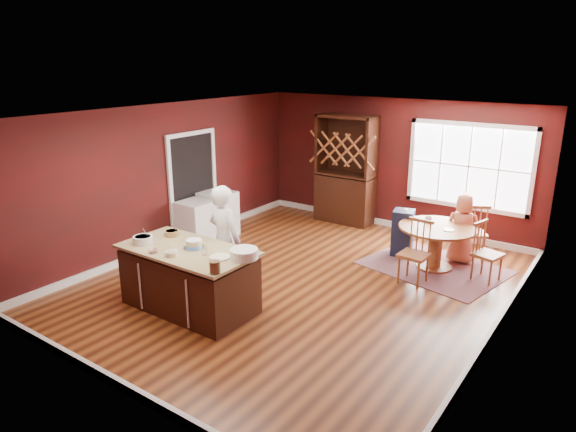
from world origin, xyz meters
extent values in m
plane|color=brown|center=(0.00, 0.00, 0.00)|extent=(7.00, 7.00, 0.00)
plane|color=white|center=(0.00, 0.00, 2.70)|extent=(7.00, 7.00, 0.00)
plane|color=black|center=(0.00, 3.50, 1.35)|extent=(6.00, 0.00, 6.00)
plane|color=black|center=(0.00, -3.50, 1.35)|extent=(6.00, 0.00, 6.00)
plane|color=black|center=(-3.00, 0.00, 1.35)|extent=(0.00, 7.00, 7.00)
plane|color=black|center=(3.00, 0.00, 1.35)|extent=(0.00, 7.00, 7.00)
cube|color=black|center=(-0.83, -1.66, 0.41)|extent=(1.89, 0.95, 0.83)
cube|color=tan|center=(-0.83, -1.66, 0.90)|extent=(1.97, 1.03, 0.04)
cylinder|color=brown|center=(1.54, 1.83, 0.02)|extent=(0.60, 0.60, 0.04)
cylinder|color=brown|center=(1.54, 1.83, 0.35)|extent=(0.22, 0.22, 0.67)
cylinder|color=brown|center=(1.54, 1.83, 0.73)|extent=(1.29, 1.29, 0.04)
imported|color=silver|center=(-0.80, -0.92, 0.85)|extent=(0.66, 0.47, 1.69)
cylinder|color=silver|center=(-1.50, -1.87, 0.97)|extent=(0.28, 0.28, 0.11)
cylinder|color=olive|center=(-1.41, -1.41, 0.96)|extent=(0.22, 0.22, 0.08)
cylinder|color=silver|center=(-1.09, -2.04, 0.94)|extent=(0.13, 0.13, 0.05)
cylinder|color=beige|center=(-0.80, -1.97, 0.95)|extent=(0.17, 0.17, 0.06)
cylinder|color=white|center=(-0.46, -1.69, 0.99)|extent=(0.08, 0.08, 0.15)
cylinder|color=beige|center=(-0.22, -1.65, 0.93)|extent=(0.28, 0.28, 0.02)
cylinder|color=white|center=(0.06, -1.47, 0.99)|extent=(0.38, 0.38, 0.13)
cylinder|color=brown|center=(0.08, -2.06, 1.00)|extent=(0.13, 0.13, 0.16)
cube|color=brown|center=(1.54, 1.83, 0.01)|extent=(2.51, 2.12, 0.01)
imported|color=#C26C4C|center=(1.81, 2.35, 0.63)|extent=(0.68, 0.52, 1.25)
cylinder|color=beige|center=(1.76, 1.75, 0.76)|extent=(0.18, 0.18, 0.01)
imported|color=silver|center=(1.32, 2.00, 0.80)|extent=(0.14, 0.14, 0.09)
cube|color=#38220E|center=(-1.02, 3.22, 1.16)|extent=(1.27, 0.53, 2.33)
cube|color=white|center=(-2.64, 0.28, 0.43)|extent=(0.59, 0.57, 0.86)
cube|color=white|center=(-2.64, 0.92, 0.46)|extent=(0.63, 0.61, 0.91)
camera|label=1|loc=(4.21, -6.34, 3.50)|focal=32.00mm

